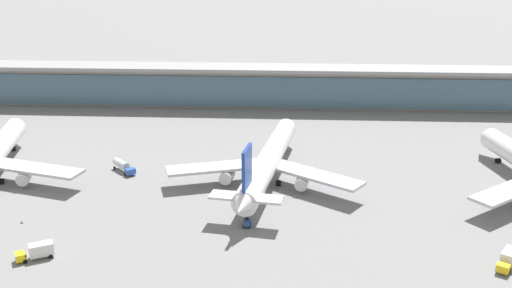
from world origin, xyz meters
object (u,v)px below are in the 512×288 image
object	(u,v)px
service_truck_mid_apron_yellow	(37,251)
service_truck_by_tail_blue	(247,222)
service_truck_under_wing_yellow	(508,259)
safety_cone_delta	(22,222)
service_truck_near_nose_blue	(123,166)
airliner_centre_stand	(267,162)

from	to	relation	value
service_truck_mid_apron_yellow	service_truck_by_tail_blue	bearing A→B (deg)	21.92
service_truck_under_wing_yellow	safety_cone_delta	xyz separation A→B (m)	(-101.98, 13.21, -1.37)
service_truck_near_nose_blue	safety_cone_delta	size ratio (longest dim) A/B	11.12
airliner_centre_stand	service_truck_by_tail_blue	xyz separation A→B (m)	(-3.62, -25.25, -4.67)
service_truck_near_nose_blue	service_truck_mid_apron_yellow	distance (m)	47.10
service_truck_near_nose_blue	service_truck_by_tail_blue	size ratio (longest dim) A/B	2.70
service_truck_near_nose_blue	service_truck_by_tail_blue	xyz separation A→B (m)	(35.50, -30.48, -0.83)
airliner_centre_stand	service_truck_mid_apron_yellow	distance (m)	60.83
safety_cone_delta	service_truck_near_nose_blue	bearing A→B (deg)	65.07
service_truck_under_wing_yellow	service_truck_mid_apron_yellow	bearing A→B (deg)	-178.86
service_truck_mid_apron_yellow	service_truck_near_nose_blue	bearing A→B (deg)	83.78
service_truck_under_wing_yellow	service_truck_by_tail_blue	size ratio (longest dim) A/B	2.56
service_truck_under_wing_yellow	service_truck_by_tail_blue	distance (m)	53.71
airliner_centre_stand	service_truck_by_tail_blue	world-z (taller)	airliner_centre_stand
service_truck_near_nose_blue	safety_cone_delta	world-z (taller)	service_truck_near_nose_blue
service_truck_under_wing_yellow	service_truck_by_tail_blue	bearing A→B (deg)	164.33
service_truck_near_nose_blue	service_truck_under_wing_yellow	bearing A→B (deg)	-27.28
service_truck_mid_apron_yellow	safety_cone_delta	world-z (taller)	service_truck_mid_apron_yellow
service_truck_under_wing_yellow	service_truck_mid_apron_yellow	size ratio (longest dim) A/B	0.98
service_truck_near_nose_blue	service_truck_under_wing_yellow	world-z (taller)	service_truck_under_wing_yellow
airliner_centre_stand	service_truck_mid_apron_yellow	xyz separation A→B (m)	(-44.23, -41.59, -3.85)
service_truck_by_tail_blue	service_truck_under_wing_yellow	bearing A→B (deg)	-15.67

